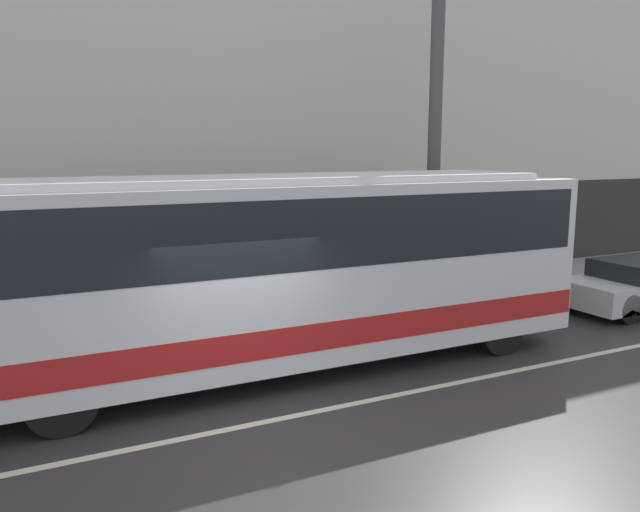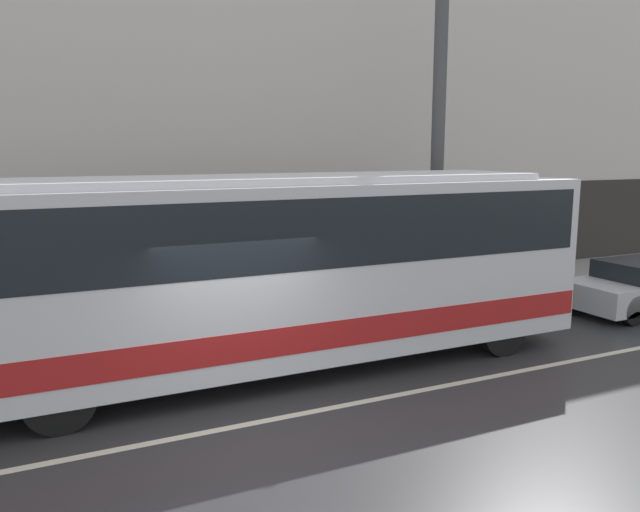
{
  "view_description": "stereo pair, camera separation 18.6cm",
  "coord_description": "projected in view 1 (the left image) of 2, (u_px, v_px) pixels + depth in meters",
  "views": [
    {
      "loc": [
        -2.88,
        -7.81,
        3.83
      ],
      "look_at": [
        1.93,
        1.96,
        1.95
      ],
      "focal_mm": 35.0,
      "sensor_mm": 36.0,
      "label": 1
    },
    {
      "loc": [
        -2.71,
        -7.89,
        3.83
      ],
      "look_at": [
        1.93,
        1.96,
        1.95
      ],
      "focal_mm": 35.0,
      "sensor_mm": 36.0,
      "label": 2
    }
  ],
  "objects": [
    {
      "name": "pedestrian_waiting",
      "position": [
        156.0,
        282.0,
        13.68
      ],
      "size": [
        0.36,
        0.36,
        1.68
      ],
      "color": "#333338",
      "rests_on": "sidewalk"
    },
    {
      "name": "transit_bus",
      "position": [
        268.0,
        263.0,
        10.63
      ],
      "size": [
        11.69,
        2.56,
        3.38
      ],
      "color": "silver",
      "rests_on": "ground_plane"
    },
    {
      "name": "building_facade",
      "position": [
        143.0,
        68.0,
        14.23
      ],
      "size": [
        60.0,
        0.35,
        11.71
      ],
      "color": "silver",
      "rests_on": "ground_plane"
    },
    {
      "name": "utility_pole_near",
      "position": [
        435.0,
        129.0,
        14.79
      ],
      "size": [
        0.32,
        0.32,
        8.24
      ],
      "color": "#4C4C4F",
      "rests_on": "sidewalk"
    },
    {
      "name": "ground_plane",
      "position": [
        259.0,
        423.0,
        8.81
      ],
      "size": [
        60.0,
        60.0,
        0.0
      ],
      "primitive_type": "plane",
      "color": "#2D2D30"
    },
    {
      "name": "lane_stripe",
      "position": [
        259.0,
        423.0,
        8.81
      ],
      "size": [
        54.0,
        0.14,
        0.01
      ],
      "color": "beige",
      "rests_on": "ground_plane"
    },
    {
      "name": "sidewalk",
      "position": [
        169.0,
        321.0,
        13.69
      ],
      "size": [
        60.0,
        3.08,
        0.17
      ],
      "color": "gray",
      "rests_on": "ground_plane"
    }
  ]
}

